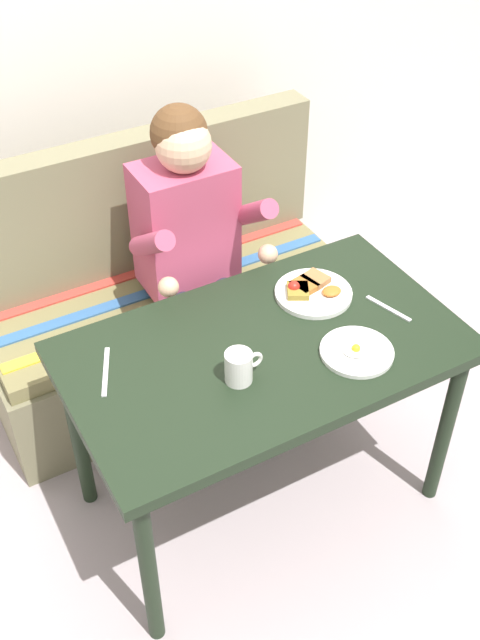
# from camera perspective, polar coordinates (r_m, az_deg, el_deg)

# --- Properties ---
(ground_plane) EXTENTS (8.00, 8.00, 0.00)m
(ground_plane) POSITION_cam_1_polar(r_m,az_deg,el_deg) (2.83, 1.52, -12.92)
(ground_plane) COLOR #A8999D
(back_wall) EXTENTS (4.40, 0.10, 2.60)m
(back_wall) POSITION_cam_1_polar(r_m,az_deg,el_deg) (3.01, -11.21, 20.93)
(back_wall) COLOR silver
(back_wall) RESTS_ON ground
(table) EXTENTS (1.20, 0.70, 0.73)m
(table) POSITION_cam_1_polar(r_m,az_deg,el_deg) (2.34, 1.79, -3.42)
(table) COLOR black
(table) RESTS_ON ground
(couch) EXTENTS (1.44, 0.56, 1.00)m
(couch) POSITION_cam_1_polar(r_m,az_deg,el_deg) (3.07, -5.61, 0.95)
(couch) COLOR #726D50
(couch) RESTS_ON ground
(person) EXTENTS (0.45, 0.61, 1.21)m
(person) POSITION_cam_1_polar(r_m,az_deg,el_deg) (2.71, -3.43, 6.01)
(person) COLOR #B34664
(person) RESTS_ON ground
(plate_breakfast) EXTENTS (0.25, 0.25, 0.05)m
(plate_breakfast) POSITION_cam_1_polar(r_m,az_deg,el_deg) (2.48, 5.38, 2.17)
(plate_breakfast) COLOR white
(plate_breakfast) RESTS_ON table
(plate_eggs) EXTENTS (0.22, 0.22, 0.04)m
(plate_eggs) POSITION_cam_1_polar(r_m,az_deg,el_deg) (2.28, 8.72, -2.34)
(plate_eggs) COLOR white
(plate_eggs) RESTS_ON table
(coffee_mug) EXTENTS (0.12, 0.08, 0.10)m
(coffee_mug) POSITION_cam_1_polar(r_m,az_deg,el_deg) (2.15, -0.05, -3.48)
(coffee_mug) COLOR white
(coffee_mug) RESTS_ON table
(fork) EXTENTS (0.06, 0.17, 0.00)m
(fork) POSITION_cam_1_polar(r_m,az_deg,el_deg) (2.46, 11.02, 0.85)
(fork) COLOR silver
(fork) RESTS_ON table
(knife) EXTENTS (0.09, 0.19, 0.00)m
(knife) POSITION_cam_1_polar(r_m,az_deg,el_deg) (2.24, -10.00, -3.81)
(knife) COLOR silver
(knife) RESTS_ON table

